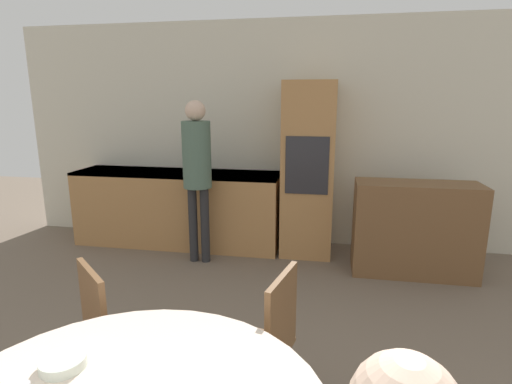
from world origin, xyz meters
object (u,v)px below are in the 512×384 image
object	(u,v)px
bowl_near	(63,362)
sideboard	(415,229)
person_standing	(197,163)
chair_far_right	(264,343)
oven_unit	(308,170)
chair_far_left	(77,346)

from	to	relation	value
bowl_near	sideboard	bearing A→B (deg)	58.18
sideboard	person_standing	world-z (taller)	person_standing
chair_far_right	person_standing	world-z (taller)	person_standing
person_standing	sideboard	bearing A→B (deg)	2.19
chair_far_right	sideboard	bearing A→B (deg)	165.38
oven_unit	chair_far_right	distance (m)	2.64
oven_unit	sideboard	world-z (taller)	oven_unit
chair_far_right	chair_far_left	bearing A→B (deg)	-64.98
bowl_near	chair_far_left	bearing A→B (deg)	122.12
person_standing	bowl_near	bearing A→B (deg)	-81.40
oven_unit	chair_far_right	bearing A→B (deg)	-91.63
sideboard	bowl_near	distance (m)	3.39
oven_unit	chair_far_left	xyz separation A→B (m)	(-1.00, -2.79, -0.46)
chair_far_right	person_standing	bearing A→B (deg)	-140.45
sideboard	person_standing	xyz separation A→B (m)	(-2.20, -0.08, 0.61)
chair_far_left	chair_far_right	size ratio (longest dim) A/B	1.00
oven_unit	person_standing	world-z (taller)	oven_unit
chair_far_left	chair_far_right	xyz separation A→B (m)	(0.92, 0.19, 0.00)
person_standing	bowl_near	distance (m)	2.83
oven_unit	chair_far_left	bearing A→B (deg)	-109.67
bowl_near	chair_far_right	bearing A→B (deg)	47.43
oven_unit	chair_far_left	world-z (taller)	oven_unit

